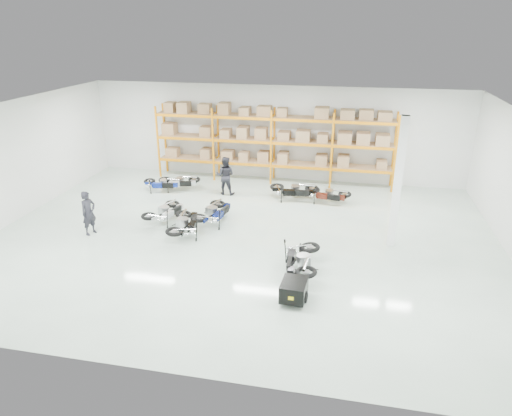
% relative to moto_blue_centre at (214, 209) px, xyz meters
% --- Properties ---
extents(room, '(18.00, 18.00, 18.00)m').
position_rel_moto_blue_centre_xyz_m(room, '(1.35, -1.05, 1.69)').
color(room, silver).
rests_on(room, ground).
extents(pallet_rack, '(11.28, 0.98, 3.62)m').
position_rel_moto_blue_centre_xyz_m(pallet_rack, '(1.35, 5.40, 1.70)').
color(pallet_rack, orange).
rests_on(pallet_rack, ground).
extents(structural_column, '(0.25, 0.25, 4.50)m').
position_rel_moto_blue_centre_xyz_m(structural_column, '(6.55, -0.55, 1.69)').
color(structural_column, white).
rests_on(structural_column, ground).
extents(moto_blue_centre, '(1.26, 1.98, 1.19)m').
position_rel_moto_blue_centre_xyz_m(moto_blue_centre, '(0.00, 0.00, 0.00)').
color(moto_blue_centre, '#07134F').
rests_on(moto_blue_centre, ground).
extents(moto_silver_left, '(1.31, 1.88, 1.11)m').
position_rel_moto_blue_centre_xyz_m(moto_silver_left, '(-1.88, -0.23, -0.04)').
color(moto_silver_left, '#BBBDC2').
rests_on(moto_silver_left, ground).
extents(moto_black_far_left, '(1.16, 1.95, 1.19)m').
position_rel_moto_blue_centre_xyz_m(moto_black_far_left, '(-0.71, -1.22, 0.00)').
color(moto_black_far_left, black).
rests_on(moto_black_far_left, ground).
extents(moto_touring_right, '(0.99, 1.93, 1.23)m').
position_rel_moto_blue_centre_xyz_m(moto_touring_right, '(3.68, -3.10, 0.02)').
color(moto_touring_right, black).
rests_on(moto_touring_right, ground).
extents(trailer, '(0.76, 1.45, 0.60)m').
position_rel_moto_blue_centre_xyz_m(trailer, '(3.68, -4.70, -0.21)').
color(trailer, black).
rests_on(trailer, ground).
extents(moto_back_a, '(1.65, 0.96, 1.02)m').
position_rel_moto_blue_centre_xyz_m(moto_back_a, '(-3.32, 2.97, -0.08)').
color(moto_back_a, navy).
rests_on(moto_back_a, ground).
extents(moto_back_b, '(1.79, 1.18, 1.07)m').
position_rel_moto_blue_centre_xyz_m(moto_back_b, '(-2.65, 3.31, -0.06)').
color(moto_back_b, '#AFB4B9').
rests_on(moto_back_b, ground).
extents(moto_back_c, '(1.89, 1.02, 1.19)m').
position_rel_moto_blue_centre_xyz_m(moto_back_c, '(2.70, 3.11, -0.00)').
color(moto_back_c, black).
rests_on(moto_back_c, ground).
extents(moto_back_d, '(1.78, 1.15, 1.07)m').
position_rel_moto_blue_centre_xyz_m(moto_back_d, '(4.16, 3.02, -0.06)').
color(moto_back_d, '#45160D').
rests_on(moto_back_d, ground).
extents(person_left, '(0.57, 0.69, 1.64)m').
position_rel_moto_blue_centre_xyz_m(person_left, '(-4.14, -1.83, 0.26)').
color(person_left, '#222129').
rests_on(person_left, ground).
extents(person_back, '(0.85, 0.66, 1.73)m').
position_rel_moto_blue_centre_xyz_m(person_back, '(-0.40, 3.20, 0.30)').
color(person_back, black).
rests_on(person_back, ground).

